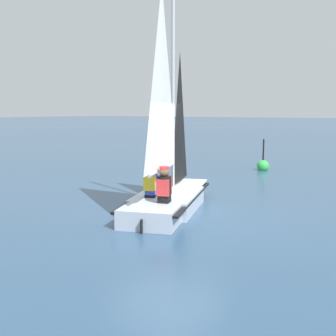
{
  "coord_description": "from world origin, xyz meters",
  "views": [
    {
      "loc": [
        7.94,
        5.71,
        2.33
      ],
      "look_at": [
        0.0,
        0.0,
        0.99
      ],
      "focal_mm": 45.0,
      "sensor_mm": 36.0,
      "label": 1
    }
  ],
  "objects_px": {
    "sailboat_main": "(168,177)",
    "sailor_helm": "(151,186)",
    "buoy_marker": "(263,166)",
    "sailor_crew": "(164,191)"
  },
  "relations": [
    {
      "from": "sailor_helm",
      "to": "buoy_marker",
      "type": "relative_size",
      "value": 0.89
    },
    {
      "from": "sailor_helm",
      "to": "buoy_marker",
      "type": "xyz_separation_m",
      "value": [
        -8.15,
        -0.78,
        -0.45
      ]
    },
    {
      "from": "sailboat_main",
      "to": "sailor_helm",
      "type": "bearing_deg",
      "value": 151.92
    },
    {
      "from": "sailboat_main",
      "to": "sailor_helm",
      "type": "xyz_separation_m",
      "value": [
        0.55,
        -0.06,
        -0.16
      ]
    },
    {
      "from": "sailor_crew",
      "to": "buoy_marker",
      "type": "xyz_separation_m",
      "value": [
        -8.44,
        -1.36,
        -0.45
      ]
    },
    {
      "from": "sailor_helm",
      "to": "sailor_crew",
      "type": "xyz_separation_m",
      "value": [
        0.29,
        0.58,
        0.0
      ]
    },
    {
      "from": "sailor_crew",
      "to": "buoy_marker",
      "type": "relative_size",
      "value": 0.89
    },
    {
      "from": "sailboat_main",
      "to": "sailor_crew",
      "type": "bearing_deg",
      "value": -170.05
    },
    {
      "from": "sailor_crew",
      "to": "buoy_marker",
      "type": "distance_m",
      "value": 8.56
    },
    {
      "from": "sailor_helm",
      "to": "sailboat_main",
      "type": "bearing_deg",
      "value": -28.08
    }
  ]
}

